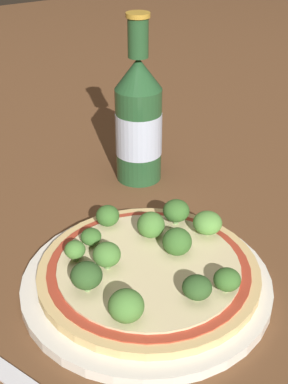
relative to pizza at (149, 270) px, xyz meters
name	(u,v)px	position (x,y,z in m)	size (l,w,h in m)	color
ground_plane	(120,281)	(-0.02, 0.02, -0.02)	(3.00, 3.00, 0.00)	brown
plate	(146,283)	(-0.01, 0.00, -0.01)	(0.28, 0.28, 0.01)	silver
pizza	(149,270)	(0.00, 0.00, 0.00)	(0.25, 0.25, 0.01)	tan
broccoli_floret_0	(91,237)	(-0.04, 0.07, 0.02)	(0.02, 0.02, 0.02)	#6B8E51
broccoli_floret_1	(151,225)	(0.03, 0.04, 0.02)	(0.03, 0.03, 0.03)	#6B8E51
broccoli_floret_2	(177,242)	(0.04, 0.00, 0.02)	(0.03, 0.03, 0.03)	#6B8E51
broccoli_floret_3	(208,223)	(0.09, 0.01, 0.02)	(0.03, 0.03, 0.03)	#6B8E51
broccoli_floret_4	(86,276)	(-0.08, 0.00, 0.03)	(0.03, 0.03, 0.03)	#6B8E51
broccoli_floret_5	(197,288)	(0.01, -0.07, 0.02)	(0.03, 0.03, 0.03)	#6B8E51
broccoli_floret_6	(126,306)	(-0.06, -0.06, 0.02)	(0.04, 0.04, 0.03)	#6B8E51
broccoli_floret_7	(75,250)	(-0.06, 0.05, 0.02)	(0.02, 0.02, 0.02)	#6B8E51
broccoli_floret_8	(108,256)	(-0.04, 0.02, 0.02)	(0.03, 0.03, 0.03)	#6B8E51
broccoli_floret_9	(108,216)	(0.00, 0.09, 0.02)	(0.03, 0.03, 0.03)	#6B8E51
broccoli_floret_10	(176,211)	(0.07, 0.05, 0.02)	(0.03, 0.03, 0.03)	#6B8E51
broccoli_floret_11	(227,280)	(0.05, -0.08, 0.02)	(0.03, 0.03, 0.03)	#6B8E51
beer_bottle	(139,121)	(0.12, 0.22, 0.07)	(0.07, 0.07, 0.24)	#234C28
fork	(19,382)	(-0.17, -0.05, -0.02)	(0.08, 0.17, 0.00)	silver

